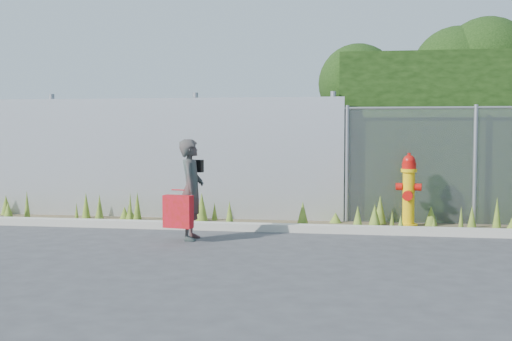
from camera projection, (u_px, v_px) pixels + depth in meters
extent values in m
plane|color=#39393B|center=(261.00, 253.00, 8.47)|extent=(80.00, 80.00, 0.00)
cube|color=#AAA799|center=(279.00, 228.00, 10.24)|extent=(16.00, 0.22, 0.12)
cube|color=#4E422D|center=(283.00, 226.00, 10.83)|extent=(16.00, 1.20, 0.01)
cone|color=#4F6F21|center=(124.00, 214.00, 11.53)|extent=(0.18, 0.18, 0.24)
cone|color=#4F6F21|center=(86.00, 206.00, 11.67)|extent=(0.16, 0.16, 0.48)
cone|color=#4F6F21|center=(434.00, 224.00, 10.44)|extent=(0.08, 0.08, 0.18)
cone|color=#4F6F21|center=(202.00, 208.00, 11.25)|extent=(0.22, 0.22, 0.51)
cone|color=#4F6F21|center=(497.00, 214.00, 10.39)|extent=(0.14, 0.14, 0.53)
cone|color=#4F6F21|center=(130.00, 208.00, 11.11)|extent=(0.09, 0.09, 0.54)
cone|color=#4F6F21|center=(336.00, 218.00, 11.08)|extent=(0.22, 0.22, 0.19)
cone|color=#4F6F21|center=(27.00, 206.00, 11.43)|extent=(0.12, 0.12, 0.54)
cone|color=#4F6F21|center=(401.00, 224.00, 10.09)|extent=(0.13, 0.13, 0.27)
cone|color=#4F6F21|center=(77.00, 213.00, 11.27)|extent=(0.08, 0.08, 0.34)
cone|color=#4F6F21|center=(137.00, 207.00, 11.38)|extent=(0.15, 0.15, 0.52)
cone|color=#4F6F21|center=(375.00, 220.00, 10.23)|extent=(0.21, 0.21, 0.37)
cone|color=#4F6F21|center=(472.00, 218.00, 10.49)|extent=(0.15, 0.15, 0.38)
cone|color=#4F6F21|center=(375.00, 216.00, 10.69)|extent=(0.22, 0.22, 0.37)
cone|color=#4F6F21|center=(129.00, 214.00, 11.20)|extent=(0.09, 0.09, 0.31)
cone|color=#4F6F21|center=(130.00, 214.00, 11.53)|extent=(0.22, 0.22, 0.20)
cone|color=#4F6F21|center=(461.00, 219.00, 10.24)|extent=(0.09, 0.09, 0.40)
cone|color=#4F6F21|center=(6.00, 206.00, 12.12)|extent=(0.20, 0.20, 0.38)
cone|color=#4F6F21|center=(230.00, 215.00, 10.62)|extent=(0.16, 0.16, 0.44)
cone|color=#4F6F21|center=(8.00, 212.00, 11.25)|extent=(0.21, 0.21, 0.35)
cone|color=#4F6F21|center=(392.00, 220.00, 10.61)|extent=(0.08, 0.08, 0.28)
cone|color=#4F6F21|center=(431.00, 217.00, 10.73)|extent=(0.22, 0.22, 0.34)
cone|color=#4F6F21|center=(203.00, 214.00, 11.46)|extent=(0.20, 0.20, 0.25)
cone|color=#4F6F21|center=(303.00, 216.00, 10.44)|extent=(0.22, 0.22, 0.45)
cone|color=#4F6F21|center=(358.00, 219.00, 10.21)|extent=(0.19, 0.19, 0.40)
cone|color=#4F6F21|center=(380.00, 210.00, 10.95)|extent=(0.22, 0.22, 0.49)
cone|color=#4F6F21|center=(100.00, 207.00, 11.60)|extent=(0.14, 0.14, 0.45)
cone|color=#4F6F21|center=(215.00, 212.00, 11.37)|extent=(0.11, 0.11, 0.33)
cone|color=#4F6F21|center=(99.00, 213.00, 11.16)|extent=(0.17, 0.17, 0.36)
cone|color=#4F6F21|center=(511.00, 225.00, 10.27)|extent=(0.09, 0.09, 0.21)
cube|color=silver|center=(113.00, 158.00, 11.88)|extent=(8.50, 0.08, 2.20)
cylinder|color=gray|center=(53.00, 155.00, 12.19)|extent=(0.10, 0.10, 2.30)
cylinder|color=gray|center=(196.00, 156.00, 11.74)|extent=(0.10, 0.10, 2.30)
cylinder|color=gray|center=(333.00, 157.00, 11.34)|extent=(0.10, 0.10, 2.30)
cylinder|color=gray|center=(347.00, 164.00, 11.19)|extent=(0.07, 0.07, 2.05)
cylinder|color=gray|center=(475.00, 165.00, 10.85)|extent=(0.07, 0.07, 2.05)
sphere|color=black|center=(358.00, 83.00, 12.30)|extent=(1.52, 1.52, 1.52)
sphere|color=black|center=(416.00, 94.00, 12.02)|extent=(1.15, 1.15, 1.15)
sphere|color=black|center=(458.00, 71.00, 11.95)|extent=(1.67, 1.67, 1.67)
sphere|color=black|center=(487.00, 63.00, 11.81)|extent=(1.70, 1.70, 1.70)
cylinder|color=#E8B70C|center=(408.00, 225.00, 10.67)|extent=(0.31, 0.31, 0.07)
cylinder|color=#E8B70C|center=(408.00, 200.00, 10.64)|extent=(0.20, 0.20, 0.93)
cylinder|color=#E8B70C|center=(409.00, 170.00, 10.61)|extent=(0.26, 0.26, 0.05)
cylinder|color=#B20F0A|center=(409.00, 166.00, 10.61)|extent=(0.23, 0.23, 0.11)
sphere|color=#B20F0A|center=(409.00, 161.00, 10.60)|extent=(0.21, 0.21, 0.21)
cylinder|color=#B20F0A|center=(409.00, 155.00, 10.60)|extent=(0.05, 0.05, 0.05)
cylinder|color=#B20F0A|center=(399.00, 187.00, 10.66)|extent=(0.11, 0.12, 0.12)
cylinder|color=#B20F0A|center=(418.00, 187.00, 10.61)|extent=(0.11, 0.12, 0.12)
cylinder|color=#B20F0A|center=(409.00, 196.00, 10.49)|extent=(0.16, 0.13, 0.16)
imported|color=#0D564E|center=(191.00, 190.00, 9.45)|extent=(0.41, 0.57, 1.49)
cube|color=#A31809|center=(178.00, 212.00, 9.23)|extent=(0.43, 0.16, 0.47)
cylinder|color=#A31809|center=(178.00, 190.00, 9.21)|extent=(0.20, 0.02, 0.02)
cube|color=black|center=(195.00, 166.00, 9.56)|extent=(0.25, 0.10, 0.19)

